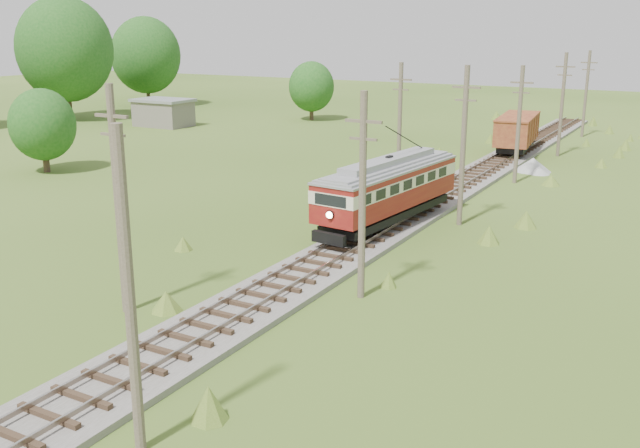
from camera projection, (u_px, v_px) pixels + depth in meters
The scene contains 17 objects.
railbed_main at pixel (426, 204), 44.97m from camera, with size 3.60×96.00×0.57m.
streetcar at pixel (389, 186), 39.39m from camera, with size 3.86×11.77×5.33m.
gondola at pixel (517, 131), 62.76m from camera, with size 3.85×9.07×2.92m.
gravel_pile at pixel (534, 165), 55.81m from camera, with size 2.96×3.14×1.08m.
utility_pole_r_1 at pixel (129, 297), 18.03m from camera, with size 0.30×0.30×8.80m.
utility_pole_r_2 at pixel (362, 195), 28.84m from camera, with size 1.60×0.30×8.60m.
utility_pole_r_3 at pixel (463, 145), 39.75m from camera, with size 1.60×0.30×9.00m.
utility_pole_r_4 at pixel (519, 124), 50.84m from camera, with size 1.60×0.30×8.40m.
utility_pole_r_5 at pixel (562, 104), 61.50m from camera, with size 1.60×0.30×8.90m.
utility_pole_r_6 at pixel (586, 93), 72.54m from camera, with size 1.60×0.30×8.70m.
utility_pole_l_a at pixel (118, 199), 27.29m from camera, with size 1.60×0.30×9.00m.
utility_pole_l_b at pixel (400, 122), 51.00m from camera, with size 1.60×0.30×8.60m.
tree_left_4 at pixel (65, 49), 85.10m from camera, with size 11.34×11.34×14.61m.
tree_left_5 at pixel (146, 55), 99.81m from camera, with size 9.66×9.66×12.44m.
tree_mid_a at pixel (311, 87), 85.73m from camera, with size 5.46×5.46×7.03m.
tree_mid_c at pixel (42, 125), 54.85m from camera, with size 5.04×5.04×6.49m.
shed at pixel (163, 112), 81.14m from camera, with size 6.40×4.40×3.10m.
Camera 1 is at (15.59, -7.34, 11.00)m, focal length 40.00 mm.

